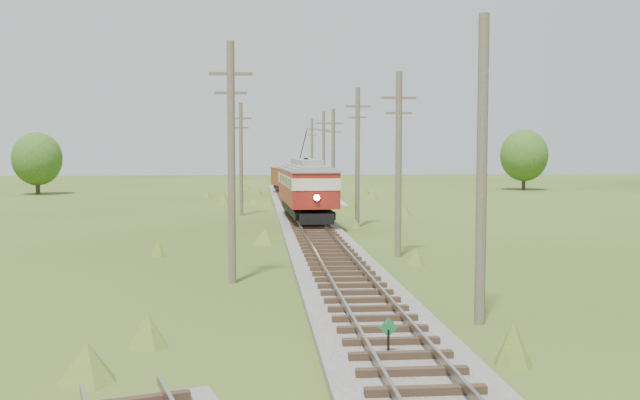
{
  "coord_description": "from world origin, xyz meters",
  "views": [
    {
      "loc": [
        -3.22,
        -14.68,
        4.98
      ],
      "look_at": [
        0.0,
        22.23,
        2.39
      ],
      "focal_mm": 40.0,
      "sensor_mm": 36.0,
      "label": 1
    }
  ],
  "objects": [
    {
      "name": "railbed_main",
      "position": [
        0.0,
        34.0,
        0.19
      ],
      "size": [
        3.6,
        96.0,
        0.57
      ],
      "color": "#605B54",
      "rests_on": "ground"
    },
    {
      "name": "utility_pole_r_5",
      "position": [
        3.4,
        57.0,
        4.58
      ],
      "size": [
        1.6,
        0.3,
        8.9
      ],
      "color": "brown",
      "rests_on": "ground"
    },
    {
      "name": "streetcar",
      "position": [
        0.0,
        33.21,
        2.66
      ],
      "size": [
        3.37,
        12.66,
        5.75
      ],
      "rotation": [
        0.0,
        0.0,
        0.04
      ],
      "color": "black",
      "rests_on": "ground"
    },
    {
      "name": "switch_marker",
      "position": [
        -0.2,
        1.5,
        0.63
      ],
      "size": [
        0.45,
        0.06,
        1.08
      ],
      "color": "black",
      "rests_on": "ground"
    },
    {
      "name": "ground",
      "position": [
        0.0,
        0.0,
        0.0
      ],
      "size": [
        260.0,
        260.0,
        0.0
      ],
      "primitive_type": "plane",
      "color": "#334815",
      "rests_on": "ground"
    },
    {
      "name": "utility_pole_r_1",
      "position": [
        3.1,
        5.0,
        4.4
      ],
      "size": [
        0.3,
        0.3,
        8.8
      ],
      "color": "brown",
      "rests_on": "ground"
    },
    {
      "name": "utility_pole_r_3",
      "position": [
        3.2,
        31.0,
        4.63
      ],
      "size": [
        1.6,
        0.3,
        9.0
      ],
      "color": "brown",
      "rests_on": "ground"
    },
    {
      "name": "gondola",
      "position": [
        -0.0,
        63.93,
        1.9
      ],
      "size": [
        3.58,
        7.76,
        2.48
      ],
      "rotation": [
        0.0,
        0.0,
        0.16
      ],
      "color": "black",
      "rests_on": "ground"
    },
    {
      "name": "utility_pole_r_2",
      "position": [
        3.3,
        18.0,
        4.42
      ],
      "size": [
        1.6,
        0.3,
        8.6
      ],
      "color": "brown",
      "rests_on": "ground"
    },
    {
      "name": "utility_pole_l_a",
      "position": [
        -4.2,
        12.0,
        4.63
      ],
      "size": [
        1.6,
        0.3,
        9.0
      ],
      "color": "brown",
      "rests_on": "ground"
    },
    {
      "name": "gravel_pile",
      "position": [
        3.59,
        49.92,
        0.49
      ],
      "size": [
        2.88,
        3.06,
        1.05
      ],
      "color": "gray",
      "rests_on": "ground"
    },
    {
      "name": "tree_mid_a",
      "position": [
        -28.0,
        68.0,
        4.02
      ],
      "size": [
        5.46,
        5.46,
        7.03
      ],
      "color": "#38281C",
      "rests_on": "ground"
    },
    {
      "name": "utility_pole_r_4",
      "position": [
        3.0,
        44.0,
        4.32
      ],
      "size": [
        1.6,
        0.3,
        8.4
      ],
      "color": "brown",
      "rests_on": "ground"
    },
    {
      "name": "utility_pole_l_b",
      "position": [
        -4.5,
        40.0,
        4.42
      ],
      "size": [
        1.6,
        0.3,
        8.6
      ],
      "color": "brown",
      "rests_on": "ground"
    },
    {
      "name": "tree_mid_b",
      "position": [
        30.0,
        72.0,
        4.33
      ],
      "size": [
        5.88,
        5.88,
        7.57
      ],
      "color": "#38281C",
      "rests_on": "ground"
    },
    {
      "name": "utility_pole_r_6",
      "position": [
        3.2,
        70.0,
        4.47
      ],
      "size": [
        1.6,
        0.3,
        8.7
      ],
      "color": "brown",
      "rests_on": "ground"
    }
  ]
}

